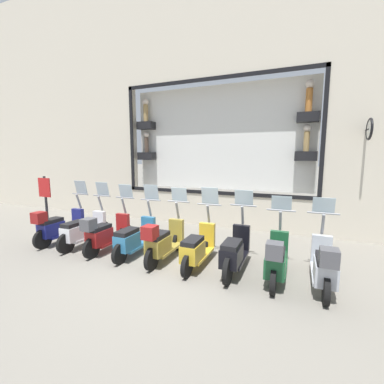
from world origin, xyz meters
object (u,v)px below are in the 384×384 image
scooter_green_1 (276,259)px  scooter_navy_8 (58,226)px  scooter_teal_5 (134,238)px  shop_sign_post (46,205)px  scooter_white_7 (83,230)px  scooter_olive_4 (163,241)px  scooter_yellow_3 (197,248)px  scooter_red_6 (106,233)px  scooter_black_2 (235,252)px  scooter_silver_0 (324,265)px

scooter_green_1 → scooter_navy_8: size_ratio=0.99×
scooter_green_1 → scooter_teal_5: (0.07, 3.28, -0.03)m
shop_sign_post → scooter_white_7: bearing=-96.5°
scooter_white_7 → scooter_olive_4: bearing=-91.5°
scooter_teal_5 → scooter_navy_8: size_ratio=1.00×
scooter_white_7 → scooter_yellow_3: bearing=-90.1°
scooter_white_7 → scooter_navy_8: 0.82m
scooter_green_1 → scooter_white_7: bearing=89.1°
scooter_olive_4 → scooter_red_6: scooter_red_6 is taller
scooter_teal_5 → scooter_red_6: size_ratio=1.00×
scooter_black_2 → scooter_navy_8: (-0.06, 4.92, 0.03)m
scooter_green_1 → shop_sign_post: shop_sign_post is taller
scooter_red_6 → shop_sign_post: size_ratio=0.99×
scooter_olive_4 → scooter_teal_5: size_ratio=1.00×
scooter_navy_8 → scooter_teal_5: bearing=-88.7°
scooter_white_7 → scooter_navy_8: bearing=94.2°
scooter_black_2 → scooter_yellow_3: size_ratio=1.01×
scooter_silver_0 → scooter_red_6: scooter_red_6 is taller
scooter_green_1 → scooter_yellow_3: bearing=87.6°
scooter_green_1 → scooter_navy_8: scooter_navy_8 is taller
scooter_green_1 → scooter_silver_0: bearing=-89.8°
scooter_yellow_3 → shop_sign_post: shop_sign_post is taller
scooter_silver_0 → scooter_green_1: bearing=90.2°
scooter_olive_4 → scooter_navy_8: scooter_navy_8 is taller
scooter_green_1 → scooter_yellow_3: (0.07, 1.64, -0.03)m
scooter_yellow_3 → scooter_navy_8: (-0.06, 4.10, 0.06)m
scooter_red_6 → scooter_white_7: scooter_white_7 is taller
scooter_yellow_3 → scooter_white_7: bearing=89.9°
scooter_navy_8 → shop_sign_post: (0.23, 0.71, 0.51)m
scooter_black_2 → scooter_yellow_3: bearing=90.4°
scooter_green_1 → scooter_olive_4: size_ratio=0.99×
scooter_white_7 → scooter_navy_8: (-0.06, 0.82, 0.04)m
scooter_teal_5 → shop_sign_post: (0.18, 3.17, 0.57)m
scooter_yellow_3 → scooter_white_7: 3.28m
scooter_black_2 → shop_sign_post: bearing=88.3°
scooter_yellow_3 → scooter_teal_5: bearing=90.0°
scooter_yellow_3 → shop_sign_post: (0.18, 4.81, 0.57)m
scooter_red_6 → scooter_olive_4: bearing=-90.0°
scooter_yellow_3 → scooter_olive_4: bearing=94.2°
scooter_black_2 → scooter_red_6: (-0.07, 3.28, 0.03)m
scooter_green_1 → scooter_teal_5: scooter_teal_5 is taller
scooter_green_1 → scooter_black_2: bearing=84.7°
shop_sign_post → scooter_olive_4: bearing=-93.4°
scooter_silver_0 → scooter_black_2: size_ratio=0.99×
scooter_yellow_3 → scooter_olive_4: scooter_yellow_3 is taller
shop_sign_post → scooter_silver_0: bearing=-91.9°
scooter_silver_0 → scooter_navy_8: (0.01, 6.56, 0.02)m
scooter_black_2 → scooter_teal_5: (-0.00, 2.46, -0.02)m
scooter_red_6 → scooter_navy_8: (0.00, 1.64, 0.01)m
scooter_black_2 → scooter_white_7: scooter_white_7 is taller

